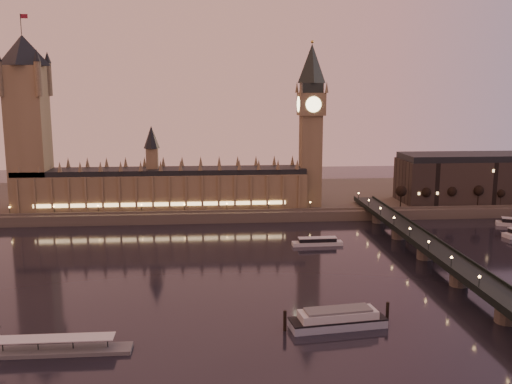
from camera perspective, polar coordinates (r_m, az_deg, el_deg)
ground at (r=250.31m, az=-2.13°, el=-8.45°), size 700.00×700.00×0.00m
far_embankment at (r=411.21m, az=1.01°, el=-0.58°), size 560.00×130.00×6.00m
palace_of_westminster at (r=363.86m, az=-9.34°, el=0.85°), size 180.00×26.62×52.00m
victoria_tower at (r=374.62m, az=-21.91°, el=7.31°), size 31.68×31.68×118.00m
big_ben at (r=363.95m, az=5.53°, el=7.64°), size 17.68×17.68×104.00m
westminster_bridge at (r=268.45m, az=17.93°, el=-6.43°), size 13.20×260.00×15.30m
city_block at (r=425.13m, az=24.23°, el=1.50°), size 155.00×45.00×34.00m
bare_tree_0 at (r=371.98m, az=14.27°, el=-0.17°), size 5.95×5.95×12.11m
bare_tree_1 at (r=377.65m, az=16.64°, el=-0.13°), size 5.95×5.95×12.11m
bare_tree_2 at (r=383.94m, az=18.93°, el=-0.09°), size 5.95×5.95×12.11m
bare_tree_3 at (r=390.83m, az=21.15°, el=-0.05°), size 5.95×5.95×12.11m
bare_tree_4 at (r=398.28m, az=23.29°, el=-0.02°), size 5.95×5.95×12.11m
cruise_boat_a at (r=299.84m, az=6.15°, el=-4.97°), size 26.39×6.37×4.20m
moored_barge at (r=201.23m, az=8.18°, el=-12.44°), size 37.93×13.41×7.01m
pontoon_pier at (r=192.26m, az=-19.15°, el=-14.60°), size 44.23×7.37×11.79m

